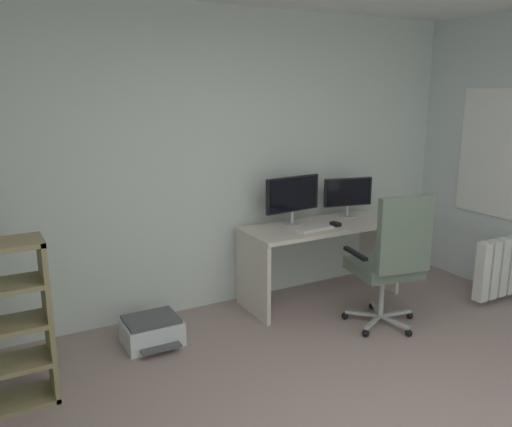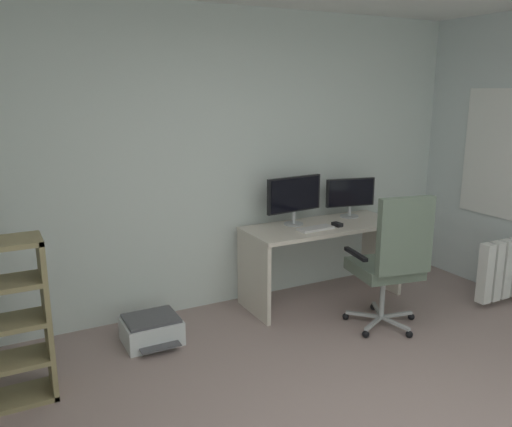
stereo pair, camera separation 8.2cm
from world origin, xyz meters
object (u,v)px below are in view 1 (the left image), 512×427
(monitor_secondary, at_px, (348,194))
(computer_mouse, at_px, (336,224))
(desk, at_px, (321,244))
(printer, at_px, (152,331))
(monitor_main, at_px, (293,196))
(keyboard, at_px, (314,228))
(office_chair, at_px, (391,257))
(radiator, at_px, (510,265))

(monitor_secondary, height_order, computer_mouse, monitor_secondary)
(desk, distance_m, printer, 1.75)
(monitor_secondary, bearing_deg, monitor_main, -179.99)
(keyboard, height_order, computer_mouse, computer_mouse)
(monitor_main, distance_m, office_chair, 1.08)
(monitor_main, bearing_deg, radiator, -29.13)
(office_chair, bearing_deg, desk, 97.70)
(keyboard, bearing_deg, monitor_main, 104.88)
(monitor_main, distance_m, computer_mouse, 0.47)
(desk, relative_size, monitor_main, 2.56)
(printer, bearing_deg, keyboard, -0.38)
(monitor_main, bearing_deg, office_chair, -69.70)
(keyboard, relative_size, printer, 0.75)
(desk, height_order, printer, desk)
(monitor_main, height_order, keyboard, monitor_main)
(monitor_secondary, distance_m, printer, 2.28)
(computer_mouse, height_order, printer, computer_mouse)
(computer_mouse, height_order, radiator, computer_mouse)
(desk, xyz_separation_m, radiator, (1.57, -0.88, -0.21))
(computer_mouse, distance_m, office_chair, 0.72)
(monitor_secondary, distance_m, keyboard, 0.65)
(monitor_secondary, bearing_deg, printer, -173.66)
(keyboard, xyz_separation_m, radiator, (1.73, -0.77, -0.41))
(monitor_secondary, bearing_deg, radiator, -40.87)
(desk, relative_size, office_chair, 1.28)
(monitor_secondary, relative_size, office_chair, 0.42)
(desk, bearing_deg, monitor_secondary, 17.66)
(monitor_secondary, relative_size, radiator, 0.56)
(radiator, bearing_deg, office_chair, 177.59)
(computer_mouse, xyz_separation_m, office_chair, (0.03, -0.71, -0.12))
(computer_mouse, relative_size, radiator, 0.11)
(keyboard, bearing_deg, printer, 176.14)
(keyboard, height_order, office_chair, office_chair)
(printer, bearing_deg, monitor_secondary, 6.34)
(desk, xyz_separation_m, monitor_secondary, (0.40, 0.13, 0.42))
(keyboard, xyz_separation_m, computer_mouse, (0.24, 0.00, 0.01))
(monitor_main, distance_m, monitor_secondary, 0.65)
(printer, distance_m, radiator, 3.37)
(desk, relative_size, radiator, 1.70)
(monitor_secondary, bearing_deg, office_chair, -107.25)
(monitor_secondary, height_order, radiator, monitor_secondary)
(keyboard, bearing_deg, monitor_secondary, 19.87)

